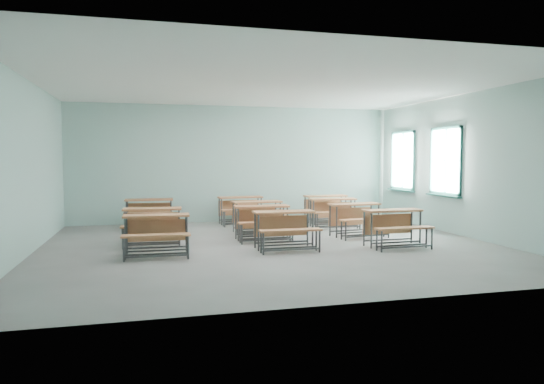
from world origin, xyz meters
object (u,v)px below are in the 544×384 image
(desk_unit_r0c1, at_px, (285,224))
(desk_unit_r2c1, at_px, (258,212))
(desk_unit_r2c2, at_px, (334,208))
(desk_unit_r1c0, at_px, (152,220))
(desk_unit_r1c1, at_px, (263,217))
(desk_unit_r1c2, at_px, (357,214))
(desk_unit_r3c0, at_px, (149,209))
(desk_unit_r3c2, at_px, (327,204))
(desk_unit_r3c1, at_px, (241,206))
(desk_unit_r0c2, at_px, (395,222))
(desk_unit_r0c0, at_px, (157,228))

(desk_unit_r0c1, distance_m, desk_unit_r2c1, 2.23)
(desk_unit_r2c2, bearing_deg, desk_unit_r1c0, -157.68)
(desk_unit_r1c1, height_order, desk_unit_r1c2, same)
(desk_unit_r3c0, height_order, desk_unit_r3c2, same)
(desk_unit_r2c2, distance_m, desk_unit_r3c2, 1.04)
(desk_unit_r3c1, height_order, desk_unit_r3c2, same)
(desk_unit_r1c2, xyz_separation_m, desk_unit_r3c2, (0.21, 2.44, 0.00))
(desk_unit_r0c2, height_order, desk_unit_r3c2, same)
(desk_unit_r1c1, xyz_separation_m, desk_unit_r1c2, (2.17, -0.04, 0.00))
(desk_unit_r3c1, distance_m, desk_unit_r3c2, 2.37)
(desk_unit_r0c1, bearing_deg, desk_unit_r3c0, 126.12)
(desk_unit_r1c2, bearing_deg, desk_unit_r1c0, 172.36)
(desk_unit_r1c0, bearing_deg, desk_unit_r2c1, 26.05)
(desk_unit_r0c2, distance_m, desk_unit_r3c2, 3.84)
(desk_unit_r2c1, height_order, desk_unit_r2c2, same)
(desk_unit_r2c2, bearing_deg, desk_unit_r1c2, -84.72)
(desk_unit_r1c0, distance_m, desk_unit_r1c1, 2.31)
(desk_unit_r1c0, height_order, desk_unit_r3c1, same)
(desk_unit_r0c1, distance_m, desk_unit_r0c2, 2.20)
(desk_unit_r3c0, bearing_deg, desk_unit_r3c1, 7.05)
(desk_unit_r1c2, height_order, desk_unit_r2c1, same)
(desk_unit_r1c1, distance_m, desk_unit_r3c0, 3.34)
(desk_unit_r1c2, distance_m, desk_unit_r2c1, 2.31)
(desk_unit_r0c1, height_order, desk_unit_r1c0, same)
(desk_unit_r0c0, relative_size, desk_unit_r2c1, 0.96)
(desk_unit_r0c2, bearing_deg, desk_unit_r0c0, 174.88)
(desk_unit_r1c0, bearing_deg, desk_unit_r3c0, 94.90)
(desk_unit_r2c1, bearing_deg, desk_unit_r0c2, -54.33)
(desk_unit_r1c2, distance_m, desk_unit_r3c1, 3.38)
(desk_unit_r2c1, distance_m, desk_unit_r3c0, 2.82)
(desk_unit_r3c1, relative_size, desk_unit_r3c2, 1.02)
(desk_unit_r1c0, bearing_deg, desk_unit_r2c2, 20.06)
(desk_unit_r2c2, height_order, desk_unit_r3c2, same)
(desk_unit_r0c1, xyz_separation_m, desk_unit_r1c2, (2.00, 1.12, 0.00))
(desk_unit_r0c0, relative_size, desk_unit_r0c1, 1.02)
(desk_unit_r0c2, height_order, desk_unit_r2c1, same)
(desk_unit_r0c0, height_order, desk_unit_r0c1, same)
(desk_unit_r1c1, xyz_separation_m, desk_unit_r2c2, (2.18, 1.39, 0.00))
(desk_unit_r2c1, height_order, desk_unit_r3c0, same)
(desk_unit_r2c1, bearing_deg, desk_unit_r0c1, -95.09)
(desk_unit_r1c1, relative_size, desk_unit_r3c2, 0.99)
(desk_unit_r2c1, bearing_deg, desk_unit_r3c0, 146.94)
(desk_unit_r1c2, xyz_separation_m, desk_unit_r2c1, (-2.03, 1.11, 0.00))
(desk_unit_r1c1, relative_size, desk_unit_r2c2, 0.95)
(desk_unit_r1c2, bearing_deg, desk_unit_r0c1, -157.30)
(desk_unit_r1c1, bearing_deg, desk_unit_r1c0, 179.26)
(desk_unit_r0c2, bearing_deg, desk_unit_r0c1, 171.16)
(desk_unit_r0c1, distance_m, desk_unit_r3c2, 4.19)
(desk_unit_r0c0, bearing_deg, desk_unit_r3c2, 39.43)
(desk_unit_r0c2, xyz_separation_m, desk_unit_r2c2, (-0.18, 2.82, 0.00))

